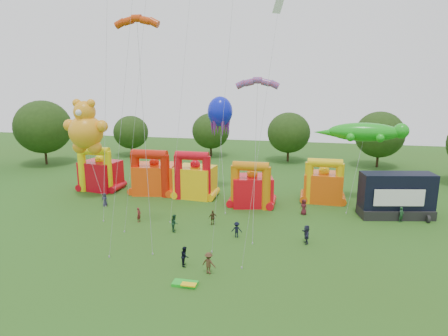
% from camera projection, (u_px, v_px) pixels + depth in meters
% --- Properties ---
extents(ground, '(160.00, 160.00, 0.00)m').
position_uv_depth(ground, '(130.00, 315.00, 27.86)').
color(ground, '#305116').
rests_on(ground, ground).
extents(tree_ring, '(122.06, 124.15, 12.07)m').
position_uv_depth(tree_ring, '(113.00, 226.00, 27.28)').
color(tree_ring, '#352314').
rests_on(tree_ring, ground).
extents(bouncy_castle_0, '(5.90, 5.09, 6.60)m').
position_uv_depth(bouncy_castle_0, '(100.00, 173.00, 58.38)').
color(bouncy_castle_0, red).
rests_on(bouncy_castle_0, ground).
extents(bouncy_castle_1, '(6.35, 5.43, 6.54)m').
position_uv_depth(bouncy_castle_1, '(154.00, 176.00, 56.61)').
color(bouncy_castle_1, '#F6470D').
rests_on(bouncy_castle_1, ground).
extents(bouncy_castle_2, '(5.49, 4.60, 6.64)m').
position_uv_depth(bouncy_castle_2, '(195.00, 179.00, 54.70)').
color(bouncy_castle_2, yellow).
rests_on(bouncy_castle_2, ground).
extents(bouncy_castle_3, '(5.84, 5.10, 6.03)m').
position_uv_depth(bouncy_castle_3, '(252.00, 188.00, 51.18)').
color(bouncy_castle_3, red).
rests_on(bouncy_castle_3, ground).
extents(bouncy_castle_4, '(5.05, 4.10, 6.07)m').
position_uv_depth(bouncy_castle_4, '(323.00, 185.00, 52.77)').
color(bouncy_castle_4, '#EF560D').
rests_on(bouncy_castle_4, ground).
extents(stage_trailer, '(8.80, 4.72, 5.33)m').
position_uv_depth(stage_trailer, '(396.00, 196.00, 47.01)').
color(stage_trailer, black).
rests_on(stage_trailer, ground).
extents(teddy_bear_kite, '(7.04, 5.32, 13.56)m').
position_uv_depth(teddy_bear_kite, '(90.00, 148.00, 52.37)').
color(teddy_bear_kite, orange).
rests_on(teddy_bear_kite, ground).
extents(gecko_kite, '(11.93, 8.15, 10.59)m').
position_uv_depth(gecko_kite, '(359.00, 157.00, 50.94)').
color(gecko_kite, '#19A717').
rests_on(gecko_kite, ground).
extents(octopus_kite, '(4.82, 12.24, 13.69)m').
position_uv_depth(octopus_kite, '(222.00, 158.00, 53.35)').
color(octopus_kite, '#0D19CE').
rests_on(octopus_kite, ground).
extents(parafoil_kites, '(23.62, 15.93, 27.58)m').
position_uv_depth(parafoil_kites, '(128.00, 114.00, 43.58)').
color(parafoil_kites, '#C93809').
rests_on(parafoil_kites, ground).
extents(diamond_kites, '(16.30, 16.29, 38.87)m').
position_uv_depth(diamond_kites, '(183.00, 81.00, 38.89)').
color(diamond_kites, red).
rests_on(diamond_kites, ground).
extents(folded_kite_bundle, '(2.00, 1.11, 0.31)m').
position_uv_depth(folded_kite_bundle, '(186.00, 284.00, 31.80)').
color(folded_kite_bundle, green).
rests_on(folded_kite_bundle, ground).
extents(spectator_0, '(0.84, 0.55, 1.71)m').
position_uv_depth(spectator_0, '(105.00, 200.00, 51.19)').
color(spectator_0, '#212138').
rests_on(spectator_0, ground).
extents(spectator_1, '(0.50, 0.68, 1.70)m').
position_uv_depth(spectator_1, '(139.00, 215.00, 45.61)').
color(spectator_1, maroon).
rests_on(spectator_1, ground).
extents(spectator_2, '(0.95, 1.08, 1.88)m').
position_uv_depth(spectator_2, '(175.00, 223.00, 42.82)').
color(spectator_2, '#173B24').
rests_on(spectator_2, ground).
extents(spectator_3, '(1.11, 0.68, 1.67)m').
position_uv_depth(spectator_3, '(237.00, 230.00, 41.21)').
color(spectator_3, black).
rests_on(spectator_3, ground).
extents(spectator_4, '(1.08, 0.85, 1.71)m').
position_uv_depth(spectator_4, '(213.00, 218.00, 44.66)').
color(spectator_4, '#47371C').
rests_on(spectator_4, ground).
extents(spectator_5, '(0.95, 1.85, 1.91)m').
position_uv_depth(spectator_5, '(306.00, 234.00, 39.67)').
color(spectator_5, '#23253B').
rests_on(spectator_5, ground).
extents(spectator_6, '(1.11, 1.02, 1.90)m').
position_uv_depth(spectator_6, '(304.00, 207.00, 48.01)').
color(spectator_6, '#4D161D').
rests_on(spectator_6, ground).
extents(spectator_7, '(0.77, 0.77, 1.81)m').
position_uv_depth(spectator_7, '(401.00, 215.00, 45.52)').
color(spectator_7, '#1B4323').
rests_on(spectator_7, ground).
extents(spectator_8, '(0.86, 1.00, 1.78)m').
position_uv_depth(spectator_8, '(185.00, 256.00, 35.00)').
color(spectator_8, black).
rests_on(spectator_8, ground).
extents(spectator_9, '(1.38, 1.01, 1.90)m').
position_uv_depth(spectator_9, '(209.00, 263.00, 33.55)').
color(spectator_9, '#472F1C').
rests_on(spectator_9, ground).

